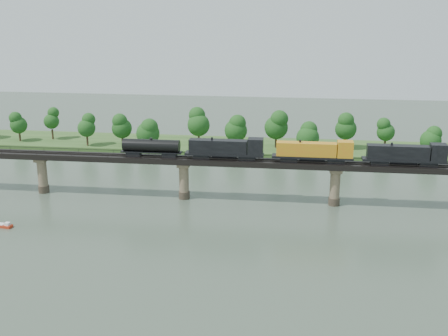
# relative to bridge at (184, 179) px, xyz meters

# --- Properties ---
(ground) EXTENTS (400.00, 400.00, 0.00)m
(ground) POSITION_rel_bridge_xyz_m (0.00, -30.00, -5.46)
(ground) COLOR #364537
(ground) RESTS_ON ground
(far_bank) EXTENTS (300.00, 24.00, 1.60)m
(far_bank) POSITION_rel_bridge_xyz_m (0.00, 55.00, -4.66)
(far_bank) COLOR #305221
(far_bank) RESTS_ON ground
(bridge) EXTENTS (236.00, 30.00, 11.50)m
(bridge) POSITION_rel_bridge_xyz_m (0.00, 0.00, 0.00)
(bridge) COLOR #473A2D
(bridge) RESTS_ON ground
(bridge_superstructure) EXTENTS (220.00, 4.90, 0.75)m
(bridge_superstructure) POSITION_rel_bridge_xyz_m (0.00, 0.00, 6.33)
(bridge_superstructure) COLOR black
(bridge_superstructure) RESTS_ON bridge
(far_treeline) EXTENTS (289.06, 17.54, 13.60)m
(far_treeline) POSITION_rel_bridge_xyz_m (-8.21, 50.52, 3.37)
(far_treeline) COLOR #382619
(far_treeline) RESTS_ON far_bank
(freight_train) EXTENTS (83.90, 3.27, 5.78)m
(freight_train) POSITION_rel_bridge_xyz_m (26.40, -0.00, 8.80)
(freight_train) COLOR black
(freight_train) RESTS_ON bridge
(motorboat) EXTENTS (4.79, 2.36, 1.28)m
(motorboat) POSITION_rel_bridge_xyz_m (-38.68, -25.34, -5.02)
(motorboat) COLOR #B02B14
(motorboat) RESTS_ON ground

